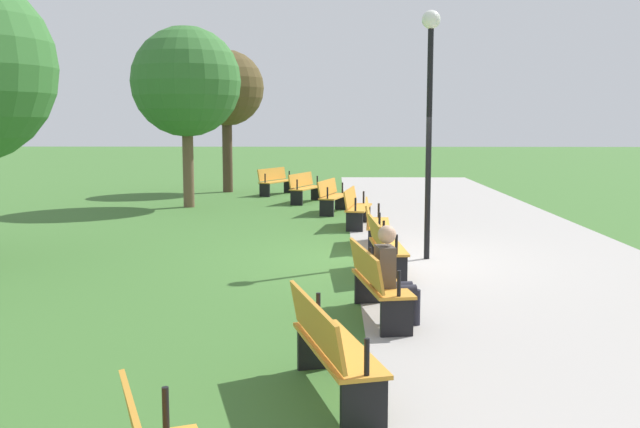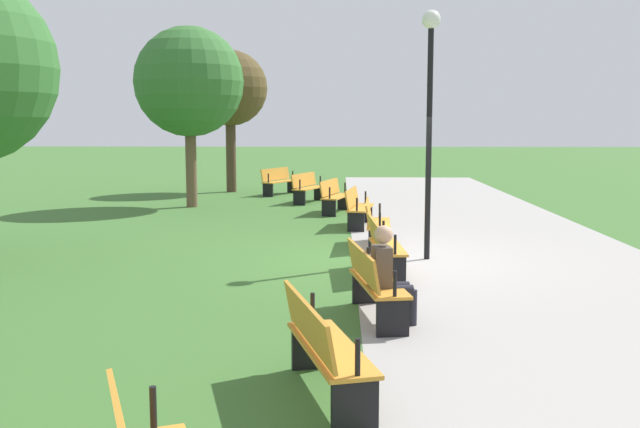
% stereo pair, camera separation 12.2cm
% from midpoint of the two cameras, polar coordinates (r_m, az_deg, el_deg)
% --- Properties ---
extents(ground_plane, '(120.00, 120.00, 0.00)m').
position_cam_midpoint_polar(ground_plane, '(12.77, 5.43, -3.58)').
color(ground_plane, '#3D6B2D').
extents(path_paving, '(38.20, 5.46, 0.01)m').
position_cam_midpoint_polar(path_paving, '(13.09, 15.03, -3.51)').
color(path_paving, '#A39E99').
rests_on(path_paving, ground).
extents(bench_0, '(1.67, 1.18, 0.89)m').
position_cam_midpoint_polar(bench_0, '(24.04, -3.17, 2.67)').
color(bench_0, orange).
rests_on(bench_0, ground).
extents(bench_1, '(1.70, 1.04, 0.89)m').
position_cam_midpoint_polar(bench_1, '(21.60, -0.82, 2.15)').
color(bench_1, orange).
rests_on(bench_1, ground).
extents(bench_2, '(1.71, 0.89, 0.89)m').
position_cam_midpoint_polar(bench_2, '(19.10, 1.35, 1.48)').
color(bench_2, orange).
rests_on(bench_2, ground).
extents(bench_3, '(1.69, 0.73, 0.89)m').
position_cam_midpoint_polar(bench_3, '(16.55, 3.23, 0.57)').
color(bench_3, orange).
rests_on(bench_3, ground).
extents(bench_4, '(1.66, 0.56, 0.89)m').
position_cam_midpoint_polar(bench_4, '(13.98, 4.68, -0.68)').
color(bench_4, orange).
rests_on(bench_4, ground).
extents(bench_5, '(1.66, 0.56, 0.89)m').
position_cam_midpoint_polar(bench_5, '(11.39, 5.38, -2.51)').
color(bench_5, orange).
rests_on(bench_5, ground).
extents(bench_6, '(1.69, 0.73, 0.89)m').
position_cam_midpoint_polar(bench_6, '(8.81, 4.66, -5.40)').
color(bench_6, orange).
rests_on(bench_6, ground).
extents(bench_7, '(1.71, 0.89, 0.89)m').
position_cam_midpoint_polar(bench_7, '(6.32, 0.78, -10.51)').
color(bench_7, orange).
rests_on(bench_7, ground).
extents(person_seated, '(0.38, 0.56, 1.20)m').
position_cam_midpoint_polar(person_seated, '(8.57, 5.95, -4.63)').
color(person_seated, '#4C4238').
rests_on(person_seated, ground).
extents(tree_1, '(2.59, 2.59, 4.88)m').
position_cam_midpoint_polar(tree_1, '(25.13, -7.05, 9.85)').
color(tree_1, '#4C3828').
rests_on(tree_1, ground).
extents(tree_3, '(3.09, 3.09, 5.09)m').
position_cam_midpoint_polar(tree_3, '(20.76, -10.22, 10.30)').
color(tree_3, brown).
rests_on(tree_3, ground).
extents(lamp_post, '(0.32, 0.32, 4.31)m').
position_cam_midpoint_polar(lamp_post, '(12.62, 9.04, 9.77)').
color(lamp_post, black).
rests_on(lamp_post, ground).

